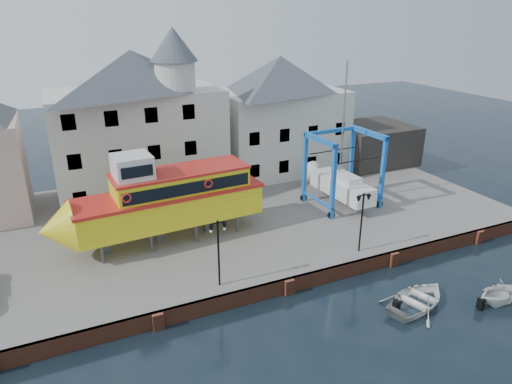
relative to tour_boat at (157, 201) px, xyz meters
name	(u,v)px	position (x,y,z in m)	size (l,w,h in m)	color
ground	(288,294)	(5.89, -8.18, -4.06)	(140.00, 140.00, 0.00)	black
hardstanding	(224,217)	(5.89, 2.82, -3.56)	(44.00, 22.00, 1.00)	#635B55
quay_wall	(288,286)	(5.89, -8.07, -3.56)	(44.00, 0.47, 1.00)	brown
building_white_main	(138,121)	(1.02, 10.22, 3.28)	(14.00, 8.30, 14.00)	beige
building_white_right	(279,115)	(14.89, 10.82, 2.53)	(12.00, 8.00, 11.20)	beige
shed_dark	(371,144)	(24.89, 8.82, -1.06)	(8.00, 7.00, 4.00)	black
lamp_post_left	(218,237)	(1.89, -6.98, 0.11)	(1.12, 0.32, 4.20)	black
lamp_post_right	(363,208)	(11.89, -6.98, 0.11)	(1.12, 0.32, 4.20)	black
tour_boat	(157,201)	(0.00, 0.00, 0.00)	(15.13, 4.53, 6.50)	#59595E
travel_lift	(337,180)	(15.33, 0.98, -1.11)	(5.62, 7.79, 11.64)	#1351AE
motorboat_b	(417,305)	(12.23, -12.33, -4.06)	(3.30, 4.62, 0.96)	silver
motorboat_c	(499,303)	(16.80, -14.17, -4.06)	(2.82, 3.26, 1.72)	silver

